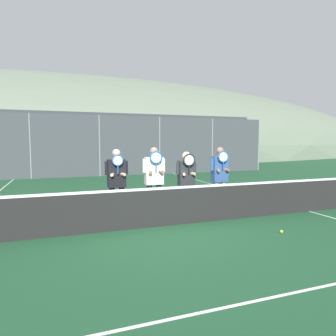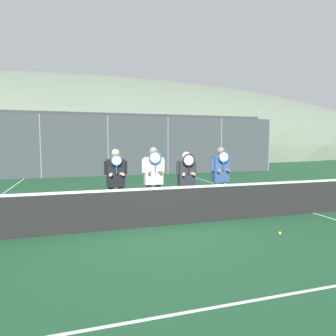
# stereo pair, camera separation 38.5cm
# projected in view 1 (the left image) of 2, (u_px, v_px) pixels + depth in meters

# --- Properties ---
(ground_plane) EXTENTS (120.00, 120.00, 0.00)m
(ground_plane) POSITION_uv_depth(u_px,v_px,m) (160.00, 227.00, 6.93)
(ground_plane) COLOR #1E4C2D
(hill_distant) EXTENTS (124.87, 69.37, 24.28)m
(hill_distant) POSITION_uv_depth(u_px,v_px,m) (72.00, 153.00, 54.56)
(hill_distant) COLOR slate
(hill_distant) RESTS_ON ground_plane
(clubhouse_building) EXTENTS (21.78, 5.50, 3.99)m
(clubhouse_building) POSITION_uv_depth(u_px,v_px,m) (110.00, 141.00, 23.77)
(clubhouse_building) COLOR #9EA3A8
(clubhouse_building) RESTS_ON ground_plane
(fence_back) EXTENTS (21.59, 0.06, 3.46)m
(fence_back) POSITION_uv_depth(u_px,v_px,m) (100.00, 146.00, 16.93)
(fence_back) COLOR gray
(fence_back) RESTS_ON ground_plane
(tennis_net) EXTENTS (11.96, 0.09, 1.02)m
(tennis_net) POSITION_uv_depth(u_px,v_px,m) (159.00, 206.00, 6.89)
(tennis_net) COLOR gray
(tennis_net) RESTS_ON ground_plane
(court_line_right_sideline) EXTENTS (0.05, 16.00, 0.01)m
(court_line_right_sideline) POSITION_uv_depth(u_px,v_px,m) (247.00, 194.00, 11.25)
(court_line_right_sideline) COLOR white
(court_line_right_sideline) RESTS_ON ground_plane
(court_line_service_near) EXTENTS (8.90, 0.05, 0.01)m
(court_line_service_near) POSITION_uv_depth(u_px,v_px,m) (249.00, 302.00, 3.65)
(court_line_service_near) COLOR white
(court_line_service_near) RESTS_ON ground_plane
(player_leftmost) EXTENTS (0.56, 0.34, 1.78)m
(player_leftmost) POSITION_uv_depth(u_px,v_px,m) (117.00, 180.00, 7.26)
(player_leftmost) COLOR black
(player_leftmost) RESTS_ON ground_plane
(player_center_left) EXTENTS (0.60, 0.34, 1.82)m
(player_center_left) POSITION_uv_depth(u_px,v_px,m) (154.00, 176.00, 7.61)
(player_center_left) COLOR #232838
(player_center_left) RESTS_ON ground_plane
(player_center_right) EXTENTS (0.56, 0.34, 1.70)m
(player_center_right) POSITION_uv_depth(u_px,v_px,m) (186.00, 177.00, 7.89)
(player_center_right) COLOR white
(player_center_right) RESTS_ON ground_plane
(player_rightmost) EXTENTS (0.56, 0.34, 1.82)m
(player_rightmost) POSITION_uv_depth(u_px,v_px,m) (220.00, 174.00, 8.15)
(player_rightmost) COLOR white
(player_rightmost) RESTS_ON ground_plane
(car_left_of_center) EXTENTS (4.50, 1.92, 1.68)m
(car_left_of_center) POSITION_uv_depth(u_px,v_px,m) (63.00, 160.00, 18.57)
(car_left_of_center) COLOR #B2B7BC
(car_left_of_center) RESTS_ON ground_plane
(car_center) EXTENTS (4.22, 1.97, 1.75)m
(car_center) POSITION_uv_depth(u_px,v_px,m) (143.00, 158.00, 20.38)
(car_center) COLOR maroon
(car_center) RESTS_ON ground_plane
(car_right_of_center) EXTENTS (4.23, 2.04, 1.81)m
(car_right_of_center) POSITION_uv_depth(u_px,v_px,m) (209.00, 156.00, 21.98)
(car_right_of_center) COLOR maroon
(car_right_of_center) RESTS_ON ground_plane
(tennis_ball_on_court) EXTENTS (0.07, 0.07, 0.07)m
(tennis_ball_on_court) POSITION_uv_depth(u_px,v_px,m) (282.00, 232.00, 6.43)
(tennis_ball_on_court) COLOR #CCDB33
(tennis_ball_on_court) RESTS_ON ground_plane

